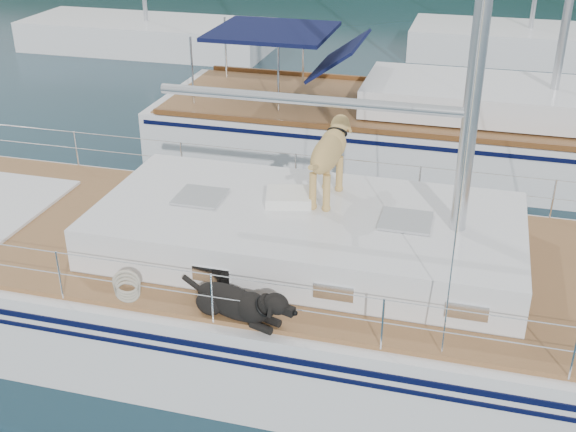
% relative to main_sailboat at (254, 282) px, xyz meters
% --- Properties ---
extents(ground, '(120.00, 120.00, 0.00)m').
position_rel_main_sailboat_xyz_m(ground, '(-0.10, 0.00, -0.68)').
color(ground, black).
rests_on(ground, ground).
extents(main_sailboat, '(12.00, 3.87, 14.01)m').
position_rel_main_sailboat_xyz_m(main_sailboat, '(0.00, 0.00, 0.00)').
color(main_sailboat, silver).
rests_on(main_sailboat, ground).
extents(neighbor_sailboat, '(11.00, 3.50, 13.30)m').
position_rel_main_sailboat_xyz_m(neighbor_sailboat, '(1.67, 6.55, -0.05)').
color(neighbor_sailboat, silver).
rests_on(neighbor_sailboat, ground).
extents(bg_boat_west, '(8.00, 3.00, 11.65)m').
position_rel_main_sailboat_xyz_m(bg_boat_west, '(-8.10, 14.00, -0.23)').
color(bg_boat_west, silver).
rests_on(bg_boat_west, ground).
extents(bg_boat_center, '(7.20, 3.00, 11.65)m').
position_rel_main_sailboat_xyz_m(bg_boat_center, '(3.90, 16.00, -0.23)').
color(bg_boat_center, silver).
rests_on(bg_boat_center, ground).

